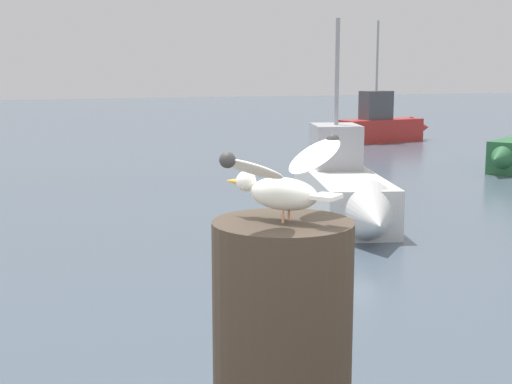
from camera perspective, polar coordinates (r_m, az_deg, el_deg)
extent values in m
cylinder|color=#382D23|center=(2.37, 2.04, -13.44)|extent=(0.43, 0.43, 0.94)
cylinder|color=tan|center=(2.23, 2.57, -1.81)|extent=(0.01, 0.01, 0.04)
cylinder|color=tan|center=(2.20, 2.10, -1.97)|extent=(0.01, 0.01, 0.04)
ellipsoid|color=silver|center=(2.21, 2.12, -0.14)|extent=(0.21, 0.24, 0.10)
sphere|color=silver|center=(2.27, -0.76, 0.85)|extent=(0.06, 0.06, 0.06)
cone|color=gold|center=(2.30, -1.90, 0.86)|extent=(0.04, 0.05, 0.02)
cube|color=silver|center=(2.14, 5.48, -0.37)|extent=(0.11, 0.10, 0.01)
ellipsoid|color=silver|center=(2.35, 4.61, 2.84)|extent=(0.29, 0.26, 0.11)
sphere|color=#2D2D2D|center=(2.46, 5.98, 4.03)|extent=(0.04, 0.04, 0.04)
ellipsoid|color=silver|center=(2.03, -0.22, 1.79)|extent=(0.29, 0.26, 0.11)
sphere|color=#2D2D2D|center=(1.92, -2.23, 2.50)|extent=(0.04, 0.04, 0.04)
cube|color=silver|center=(13.30, 6.62, -0.17)|extent=(2.16, 4.29, 0.80)
cone|color=silver|center=(11.04, 8.96, -2.07)|extent=(1.27, 1.27, 1.04)
cube|color=#B2B2B7|center=(13.78, 6.20, 3.54)|extent=(1.07, 1.22, 0.81)
cylinder|color=#A5A5A8|center=(13.70, 6.31, 9.24)|extent=(0.08, 0.08, 1.93)
cube|color=#B72D28|center=(26.57, 9.66, 4.71)|extent=(3.22, 1.37, 0.81)
cone|color=#B72D28|center=(27.69, 12.60, 4.90)|extent=(0.93, 0.93, 0.81)
cube|color=#47474C|center=(26.36, 9.29, 6.66)|extent=(1.15, 0.79, 1.00)
cylinder|color=#A5A5A8|center=(26.33, 9.39, 10.36)|extent=(0.08, 0.08, 2.41)
cone|color=#2D6B3D|center=(18.86, 18.34, 2.49)|extent=(1.02, 1.02, 0.74)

